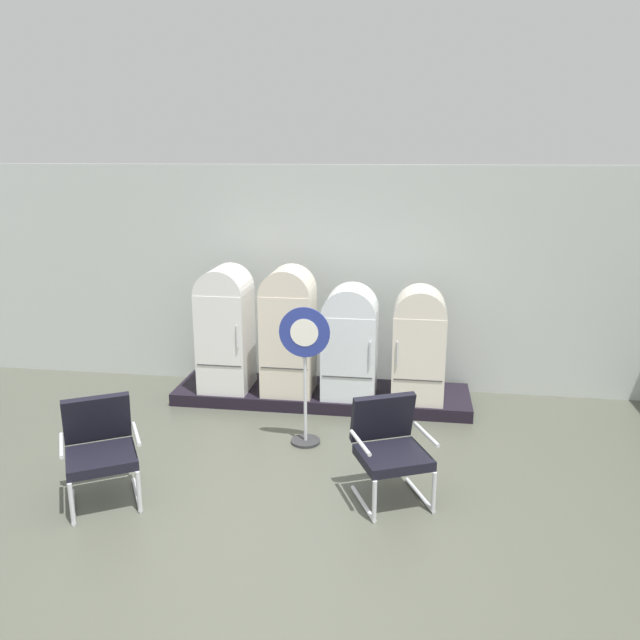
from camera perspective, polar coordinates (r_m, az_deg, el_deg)
ground at (r=5.57m, az=-4.57°, el=-19.10°), size 12.00×10.00×0.05m
back_wall at (r=8.38m, az=0.78°, el=3.84°), size 11.76×0.12×2.93m
display_plinth at (r=8.17m, az=0.15°, el=-6.71°), size 3.71×0.95×0.15m
refrigerator_0 at (r=8.03m, az=-8.48°, el=-0.40°), size 0.61×0.69×1.56m
refrigerator_1 at (r=7.81m, az=-2.86°, el=-0.63°), size 0.62×0.62×1.59m
refrigerator_2 at (r=7.73m, az=2.70°, el=-1.70°), size 0.65×0.62×1.38m
refrigerator_3 at (r=7.70m, az=8.88°, el=-1.90°), size 0.62×0.62×1.38m
armchair_left at (r=6.15m, az=-19.15°, el=-10.61°), size 0.85×0.87×0.94m
armchair_right at (r=5.88m, az=6.26°, el=-11.03°), size 0.82×0.84×0.94m
sign_stand at (r=6.75m, az=-1.34°, el=-4.72°), size 0.54×0.32×1.53m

